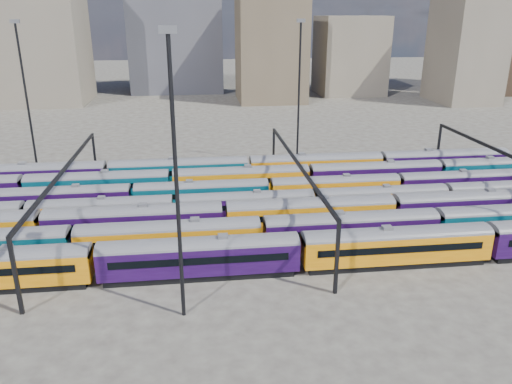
{
  "coord_description": "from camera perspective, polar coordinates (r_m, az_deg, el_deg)",
  "views": [
    {
      "loc": [
        -3.19,
        -62.36,
        26.49
      ],
      "look_at": [
        4.78,
        2.46,
        3.0
      ],
      "focal_mm": 35.0,
      "sensor_mm": 36.0,
      "label": 1
    }
  ],
  "objects": [
    {
      "name": "mast_2",
      "position": [
        42.29,
        -9.15,
        2.3
      ],
      "size": [
        1.4,
        0.5,
        25.6
      ],
      "color": "black",
      "rests_on": "ground"
    },
    {
      "name": "gantry_3",
      "position": [
        78.37,
        26.78,
        3.07
      ],
      "size": [
        0.35,
        40.35,
        8.03
      ],
      "color": "black",
      "rests_on": "ground"
    },
    {
      "name": "gantry_1",
      "position": [
        67.52,
        -21.09,
        1.46
      ],
      "size": [
        0.35,
        40.35,
        8.03
      ],
      "color": "black",
      "rests_on": "ground"
    },
    {
      "name": "rake_5",
      "position": [
        76.26,
        -9.7,
        1.35
      ],
      "size": [
        127.15,
        3.1,
        5.22
      ],
      "color": "black",
      "rests_on": "ground"
    },
    {
      "name": "ground",
      "position": [
        67.83,
        -3.76,
        -3.25
      ],
      "size": [
        500.0,
        500.0,
        0.0
      ],
      "primitive_type": "plane",
      "color": "#3E3A35",
      "rests_on": "ground"
    },
    {
      "name": "mast_3",
      "position": [
        89.14,
        4.94,
        11.64
      ],
      "size": [
        1.4,
        0.5,
        25.6
      ],
      "color": "black",
      "rests_on": "ground"
    },
    {
      "name": "skyline",
      "position": [
        199.84,
        26.83,
        16.16
      ],
      "size": [
        399.22,
        60.48,
        50.03
      ],
      "color": "#665B4C",
      "rests_on": "ground"
    },
    {
      "name": "rake_2",
      "position": [
        62.12,
        -3.66,
        -2.65
      ],
      "size": [
        130.65,
        3.18,
        5.37
      ],
      "color": "black",
      "rests_on": "ground"
    },
    {
      "name": "gantry_2",
      "position": [
        66.71,
        4.72,
        2.54
      ],
      "size": [
        0.35,
        40.35,
        8.03
      ],
      "color": "black",
      "rests_on": "ground"
    },
    {
      "name": "rake_0",
      "position": [
        52.97,
        -6.47,
        -6.96
      ],
      "size": [
        149.96,
        3.13,
        5.28
      ],
      "color": "black",
      "rests_on": "ground"
    },
    {
      "name": "rake_6",
      "position": [
        80.93,
        -8.78,
        2.59
      ],
      "size": [
        111.44,
        3.26,
        5.51
      ],
      "color": "black",
      "rests_on": "ground"
    },
    {
      "name": "rake_1",
      "position": [
        57.93,
        0.68,
        -4.42
      ],
      "size": [
        126.95,
        3.1,
        5.22
      ],
      "color": "black",
      "rests_on": "ground"
    },
    {
      "name": "rake_4",
      "position": [
        72.1,
        -13.96,
        -0.26
      ],
      "size": [
        116.38,
        2.84,
        4.77
      ],
      "color": "black",
      "rests_on": "ground"
    },
    {
      "name": "rake_3",
      "position": [
        66.91,
        -9.28,
        -1.56
      ],
      "size": [
        113.02,
        2.76,
        4.63
      ],
      "color": "black",
      "rests_on": "ground"
    },
    {
      "name": "mast_1",
      "position": [
        89.4,
        -24.78,
        9.95
      ],
      "size": [
        1.4,
        0.5,
        25.6
      ],
      "color": "black",
      "rests_on": "ground"
    }
  ]
}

